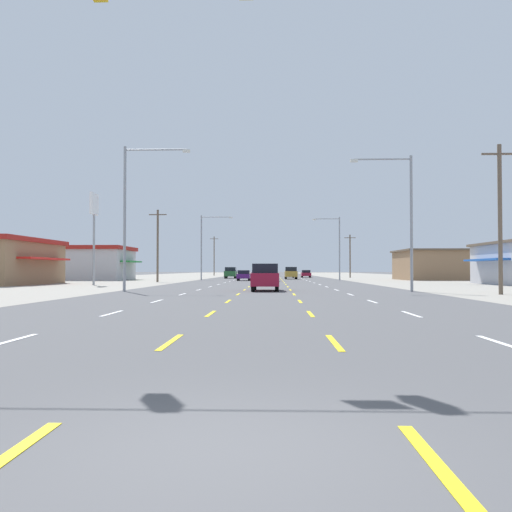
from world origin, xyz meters
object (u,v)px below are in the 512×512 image
object	(u,v)px
hatchback_inner_right_farther	(289,274)
sedan_inner_left_distant_b	(256,273)
pole_sign_left_row_1	(94,215)
sedan_inner_left_mid	(244,275)
streetlight_right_row_0	(405,212)
suv_center_turn_nearest	(265,277)
sedan_center_turn_near	(271,276)
sedan_center_turn_distant_a	(271,273)
streetlight_left_row_0	(132,207)
streetlight_right_row_1	(337,243)
sedan_far_right_farthest	(306,274)
streetlight_left_row_1	(205,242)
suv_far_left_far	(231,273)
suv_inner_right_midfar	(291,273)

from	to	relation	value
hatchback_inner_right_farther	sedan_inner_left_distant_b	xyz separation A→B (m)	(-7.08, 23.43, -0.03)
hatchback_inner_right_farther	pole_sign_left_row_1	bearing A→B (deg)	-112.81
sedan_inner_left_mid	sedan_inner_left_distant_b	world-z (taller)	same
sedan_inner_left_mid	streetlight_right_row_0	world-z (taller)	streetlight_right_row_0
suv_center_turn_nearest	hatchback_inner_right_farther	distance (m)	63.17
suv_center_turn_nearest	sedan_inner_left_distant_b	distance (m)	86.57
sedan_center_turn_near	streetlight_right_row_0	size ratio (longest dim) A/B	0.47
sedan_center_turn_distant_a	streetlight_left_row_0	world-z (taller)	streetlight_left_row_0
streetlight_left_row_0	streetlight_right_row_1	distance (m)	45.90
sedan_inner_left_mid	suv_center_turn_nearest	bearing A→B (deg)	-84.49
sedan_far_right_farthest	sedan_center_turn_distant_a	bearing A→B (deg)	110.06
sedan_inner_left_mid	streetlight_right_row_1	world-z (taller)	streetlight_right_row_1
streetlight_right_row_0	streetlight_right_row_1	xyz separation A→B (m)	(0.04, 41.60, -0.22)
sedan_far_right_farthest	streetlight_right_row_0	bearing A→B (deg)	-87.59
sedan_far_right_farthest	pole_sign_left_row_1	size ratio (longest dim) A/B	0.49
sedan_inner_left_distant_b	streetlight_left_row_1	bearing A→B (deg)	-97.40
suv_far_left_far	streetlight_left_row_0	distance (m)	57.97
streetlight_right_row_1	streetlight_left_row_0	bearing A→B (deg)	-115.00
suv_center_turn_nearest	suv_far_left_far	xyz separation A→B (m)	(-6.93, 56.24, 0.00)
suv_far_left_far	streetlight_left_row_1	size ratio (longest dim) A/B	0.51
suv_center_turn_nearest	sedan_center_turn_distant_a	distance (m)	85.54
streetlight_left_row_1	sedan_far_right_farthest	bearing A→B (deg)	58.35
suv_center_turn_nearest	streetlight_right_row_1	distance (m)	41.57
suv_center_turn_nearest	suv_inner_right_midfar	xyz separation A→B (m)	(3.47, 49.54, 0.00)
hatchback_inner_right_farther	sedan_center_turn_distant_a	bearing A→B (deg)	98.75
sedan_inner_left_distant_b	streetlight_right_row_0	world-z (taller)	streetlight_right_row_0
pole_sign_left_row_1	streetlight_right_row_1	distance (m)	37.97
suv_inner_right_midfar	streetlight_left_row_1	distance (m)	16.66
sedan_inner_left_mid	sedan_center_turn_distant_a	world-z (taller)	same
pole_sign_left_row_1	streetlight_left_row_0	bearing A→B (deg)	-62.92
sedan_center_turn_distant_a	streetlight_left_row_0	xyz separation A→B (m)	(-9.66, -86.99, 5.29)
sedan_center_turn_distant_a	sedan_inner_left_distant_b	distance (m)	3.74
suv_inner_right_midfar	suv_far_left_far	xyz separation A→B (m)	(-10.40, 6.70, 0.00)
sedan_center_turn_near	suv_far_left_far	xyz separation A→B (m)	(-7.19, 23.02, 0.27)
suv_center_turn_nearest	streetlight_right_row_0	bearing A→B (deg)	-8.43
suv_center_turn_nearest	streetlight_right_row_1	xyz separation A→B (m)	(9.87, 40.14, 4.34)
suv_inner_right_midfar	streetlight_right_row_1	size ratio (longest dim) A/B	0.53
sedan_inner_left_mid	streetlight_left_row_1	xyz separation A→B (m)	(-5.93, 3.11, 4.86)
sedan_far_right_farthest	sedan_center_turn_near	bearing A→B (deg)	-101.27
suv_far_left_far	streetlight_left_row_0	bearing A→B (deg)	-92.57
suv_inner_right_midfar	streetlight_right_row_1	distance (m)	12.17
suv_far_left_far	sedan_far_right_farthest	world-z (taller)	suv_far_left_far
suv_inner_right_midfar	sedan_center_turn_near	bearing A→B (deg)	-101.14
sedan_center_turn_near	sedan_far_right_farthest	distance (m)	34.30
suv_inner_right_midfar	sedan_inner_left_mid	bearing A→B (deg)	-119.38
suv_far_left_far	sedan_far_right_farthest	distance (m)	17.48
sedan_inner_left_mid	hatchback_inner_right_farther	xyz separation A→B (m)	(7.17, 26.03, 0.03)
suv_center_turn_nearest	streetlight_left_row_1	bearing A→B (deg)	103.32
streetlight_left_row_1	suv_center_turn_nearest	bearing A→B (deg)	-76.68
sedan_center_turn_distant_a	streetlight_right_row_1	world-z (taller)	streetlight_right_row_1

